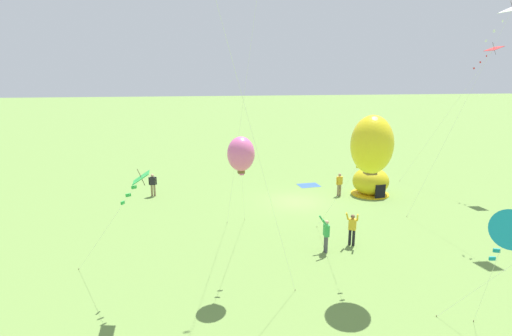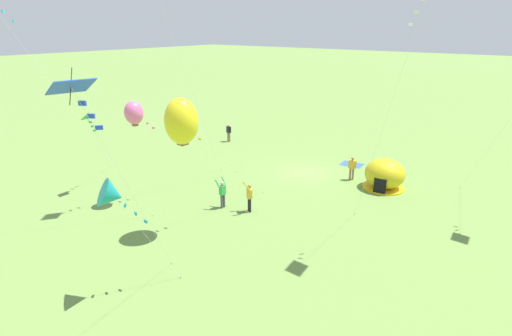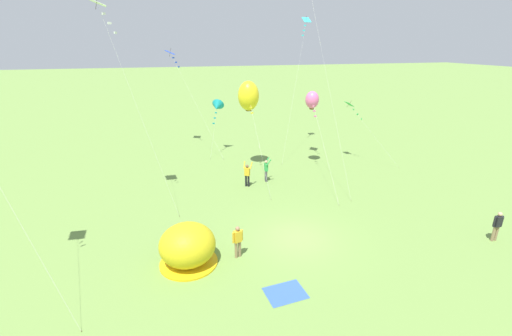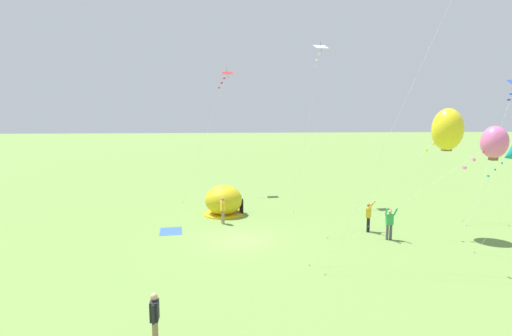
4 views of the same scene
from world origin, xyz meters
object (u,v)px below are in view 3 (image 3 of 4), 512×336
at_px(person_strolling, 238,240).
at_px(person_watching_sky, 266,169).
at_px(person_far_back, 247,174).
at_px(kite_pink, 312,100).
at_px(kite_white, 100,9).
at_px(popup_tent, 188,246).
at_px(kite_yellow, 248,96).
at_px(kite_teal, 217,107).
at_px(kite_cyan, 305,26).
at_px(kite_green, 352,108).
at_px(person_near_tent, 497,225).
at_px(kite_blue, 172,56).

height_order(person_strolling, person_watching_sky, person_watching_sky).
relative_size(person_far_back, kite_pink, 0.23).
distance_m(person_watching_sky, kite_white, 14.91).
bearing_deg(popup_tent, kite_white, 113.98).
xyz_separation_m(popup_tent, kite_pink, (11.37, 11.57, 4.75)).
bearing_deg(person_far_back, kite_white, -173.19).
bearing_deg(kite_yellow, person_watching_sky, -81.45).
height_order(person_watching_sky, kite_teal, kite_teal).
distance_m(kite_pink, kite_white, 16.45).
relative_size(popup_tent, person_watching_sky, 1.49).
height_order(kite_cyan, kite_white, kite_white).
bearing_deg(person_strolling, kite_yellow, 73.33).
bearing_deg(kite_green, kite_white, -166.41).
distance_m(person_far_back, person_near_tent, 15.56).
bearing_deg(kite_blue, person_far_back, -70.32).
distance_m(kite_teal, kite_white, 14.88).
height_order(kite_teal, kite_white, kite_white).
xyz_separation_m(kite_pink, kite_white, (-14.73, -4.02, 6.12)).
relative_size(kite_pink, kite_white, 0.66).
xyz_separation_m(kite_blue, kite_yellow, (5.46, -8.13, -2.88)).
xyz_separation_m(kite_blue, kite_pink, (10.61, -9.07, -3.27)).
bearing_deg(kite_cyan, kite_white, -148.77).
bearing_deg(person_watching_sky, kite_white, -171.17).
bearing_deg(person_watching_sky, person_far_back, -161.21).
height_order(popup_tent, kite_blue, kite_blue).
height_order(person_near_tent, kite_blue, kite_blue).
xyz_separation_m(kite_green, kite_teal, (-10.97, 5.73, -0.37)).
bearing_deg(person_strolling, kite_cyan, 59.05).
bearing_deg(popup_tent, person_near_tent, -8.17).
bearing_deg(person_watching_sky, kite_cyan, 53.18).
relative_size(popup_tent, person_near_tent, 1.63).
relative_size(popup_tent, kite_pink, 0.34).
relative_size(person_strolling, kite_cyan, 0.14).
distance_m(kite_green, kite_yellow, 9.32).
distance_m(person_strolling, kite_white, 14.53).
bearing_deg(kite_cyan, kite_green, -65.18).
relative_size(kite_pink, kite_yellow, 1.10).
distance_m(person_watching_sky, kite_cyan, 14.90).
bearing_deg(person_watching_sky, person_strolling, -114.93).
bearing_deg(kite_blue, person_strolling, -85.37).
height_order(kite_blue, kite_teal, kite_blue).
bearing_deg(person_near_tent, kite_teal, 120.21).
height_order(popup_tent, person_watching_sky, popup_tent).
xyz_separation_m(person_strolling, kite_blue, (-1.68, 20.75, 8.05)).
xyz_separation_m(kite_green, kite_white, (-18.80, -4.54, 7.03)).
bearing_deg(kite_white, person_strolling, -52.84).
bearing_deg(kite_yellow, kite_pink, -10.34).
xyz_separation_m(person_far_back, kite_yellow, (1.13, 3.95, 5.14)).
bearing_deg(person_far_back, kite_cyan, 48.44).
bearing_deg(kite_cyan, kite_teal, 177.49).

